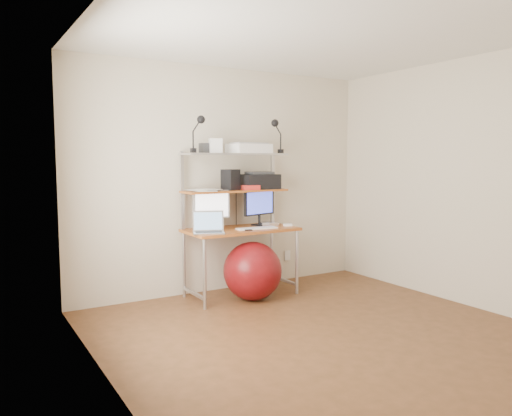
{
  "coord_description": "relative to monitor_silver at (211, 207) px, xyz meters",
  "views": [
    {
      "loc": [
        -2.61,
        -3.22,
        1.49
      ],
      "look_at": [
        0.01,
        1.15,
        0.99
      ],
      "focal_mm": 35.0,
      "sensor_mm": 36.0,
      "label": 1
    }
  ],
  "objects": [
    {
      "name": "scanner",
      "position": [
        0.47,
        0.02,
        0.63
      ],
      "size": [
        0.47,
        0.33,
        0.12
      ],
      "rotation": [
        0.0,
        0.0,
        0.09
      ],
      "color": "white",
      "rests_on": "top_shelf"
    },
    {
      "name": "printer",
      "position": [
        0.61,
        0.03,
        0.26
      ],
      "size": [
        0.42,
        0.29,
        0.19
      ],
      "rotation": [
        0.0,
        0.0,
        -0.04
      ],
      "color": "black",
      "rests_on": "mid_shelf"
    },
    {
      "name": "exercise_ball",
      "position": [
        0.32,
        -0.31,
        -0.67
      ],
      "size": [
        0.62,
        0.62,
        0.62
      ],
      "primitive_type": "sphere",
      "color": "maroon",
      "rests_on": "floor"
    },
    {
      "name": "nas_cube",
      "position": [
        0.25,
        0.03,
        0.29
      ],
      "size": [
        0.19,
        0.19,
        0.22
      ],
      "primitive_type": "cube",
      "rotation": [
        0.0,
        0.0,
        0.32
      ],
      "color": "black",
      "rests_on": "mid_shelf"
    },
    {
      "name": "phone",
      "position": [
        0.31,
        -0.24,
        -0.23
      ],
      "size": [
        0.11,
        0.16,
        0.01
      ],
      "primitive_type": "cube",
      "rotation": [
        0.0,
        0.0,
        -0.29
      ],
      "color": "black",
      "rests_on": "desktop"
    },
    {
      "name": "mouse",
      "position": [
        0.85,
        -0.2,
        -0.23
      ],
      "size": [
        0.1,
        0.08,
        0.03
      ],
      "primitive_type": "cube",
      "rotation": [
        0.0,
        0.0,
        -0.27
      ],
      "color": "white",
      "rests_on": "desktop"
    },
    {
      "name": "monitor_silver",
      "position": [
        0.0,
        0.0,
        0.0
      ],
      "size": [
        0.4,
        0.16,
        0.45
      ],
      "rotation": [
        0.0,
        0.0,
        -0.14
      ],
      "color": "#AFAFB4",
      "rests_on": "desktop"
    },
    {
      "name": "clip_lamp_right",
      "position": [
        0.78,
        -0.06,
        0.85
      ],
      "size": [
        0.15,
        0.08,
        0.38
      ],
      "color": "black",
      "rests_on": "top_shelf"
    },
    {
      "name": "computer_desk",
      "position": [
        0.31,
        -0.04,
        -0.02
      ],
      "size": [
        1.2,
        0.6,
        1.57
      ],
      "color": "#AF5E22",
      "rests_on": "ground"
    },
    {
      "name": "box_grey",
      "position": [
        -0.04,
        0.06,
        0.62
      ],
      "size": [
        0.1,
        0.1,
        0.1
      ],
      "primitive_type": "cube",
      "rotation": [
        0.0,
        0.0,
        0.0
      ],
      "color": "#313234",
      "rests_on": "top_shelf"
    },
    {
      "name": "keyboard",
      "position": [
        0.43,
        -0.21,
        -0.23
      ],
      "size": [
        0.46,
        0.17,
        0.01
      ],
      "primitive_type": "cube",
      "rotation": [
        0.0,
        0.0,
        -0.1
      ],
      "color": "white",
      "rests_on": "desktop"
    },
    {
      "name": "mac_mini",
      "position": [
        0.71,
        -0.03,
        -0.22
      ],
      "size": [
        0.24,
        0.24,
        0.04
      ],
      "primitive_type": "cube",
      "rotation": [
        0.0,
        0.0,
        -0.32
      ],
      "color": "silver",
      "rests_on": "desktop"
    },
    {
      "name": "wall_outlet",
      "position": [
        1.16,
        0.25,
        -0.68
      ],
      "size": [
        0.08,
        0.01,
        0.12
      ],
      "primitive_type": "cube",
      "color": "white",
      "rests_on": "room"
    },
    {
      "name": "room",
      "position": [
        0.31,
        -1.54,
        0.27
      ],
      "size": [
        3.6,
        3.6,
        3.6
      ],
      "color": "brown",
      "rests_on": "ground"
    },
    {
      "name": "red_box",
      "position": [
        0.45,
        -0.05,
        0.2
      ],
      "size": [
        0.21,
        0.16,
        0.05
      ],
      "primitive_type": "cube",
      "rotation": [
        0.0,
        0.0,
        -0.21
      ],
      "color": "red",
      "rests_on": "mid_shelf"
    },
    {
      "name": "paper_stack",
      "position": [
        -0.08,
        0.03,
        0.18
      ],
      "size": [
        0.34,
        0.41,
        0.02
      ],
      "color": "white",
      "rests_on": "mid_shelf"
    },
    {
      "name": "clip_lamp_left",
      "position": [
        -0.17,
        -0.08,
        0.85
      ],
      "size": [
        0.15,
        0.08,
        0.38
      ],
      "color": "black",
      "rests_on": "top_shelf"
    },
    {
      "name": "monitor_black",
      "position": [
        0.61,
        0.02,
        -0.01
      ],
      "size": [
        0.45,
        0.18,
        0.46
      ],
      "rotation": [
        0.0,
        0.0,
        0.27
      ],
      "color": "black",
      "rests_on": "desktop"
    },
    {
      "name": "laptop",
      "position": [
        -0.13,
        -0.2,
        -0.19
      ],
      "size": [
        0.39,
        0.35,
        0.28
      ],
      "rotation": [
        0.0,
        0.0,
        -0.39
      ],
      "color": "silver",
      "rests_on": "desktop"
    },
    {
      "name": "box_white",
      "position": [
        0.05,
        -0.0,
        0.65
      ],
      "size": [
        0.15,
        0.14,
        0.15
      ],
      "primitive_type": "cube",
      "rotation": [
        0.0,
        0.0,
        -0.25
      ],
      "color": "white",
      "rests_on": "top_shelf"
    }
  ]
}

